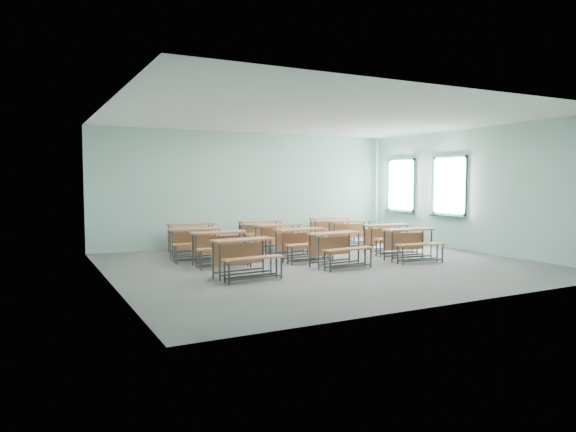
% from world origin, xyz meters
% --- Properties ---
extents(room, '(9.04, 8.04, 3.24)m').
position_xyz_m(room, '(0.08, 0.03, 1.60)').
color(room, gray).
rests_on(room, ground).
extents(desk_unit_r0c0, '(1.22, 0.86, 0.73)m').
position_xyz_m(desk_unit_r0c0, '(-2.15, -0.64, 0.49)').
color(desk_unit_r0c0, '#B46A41').
rests_on(desk_unit_r0c0, ground).
extents(desk_unit_r0c1, '(1.23, 0.88, 0.73)m').
position_xyz_m(desk_unit_r0c1, '(0.08, -0.41, 0.49)').
color(desk_unit_r0c1, '#B46A41').
rests_on(desk_unit_r0c1, ground).
extents(desk_unit_r0c2, '(1.24, 0.89, 0.73)m').
position_xyz_m(desk_unit_r0c2, '(2.02, -0.49, 0.49)').
color(desk_unit_r0c2, '#B46A41').
rests_on(desk_unit_r0c2, ground).
extents(desk_unit_r1c0, '(1.22, 0.86, 0.73)m').
position_xyz_m(desk_unit_r1c0, '(-2.09, 0.89, 0.49)').
color(desk_unit_r1c0, '#B46A41').
rests_on(desk_unit_r1c0, ground).
extents(desk_unit_r1c1, '(1.20, 0.83, 0.73)m').
position_xyz_m(desk_unit_r1c1, '(-0.19, 0.66, 0.49)').
color(desk_unit_r1c1, '#B46A41').
rests_on(desk_unit_r1c1, ground).
extents(desk_unit_r1c2, '(1.22, 0.86, 0.73)m').
position_xyz_m(desk_unit_r1c2, '(2.28, 0.65, 0.49)').
color(desk_unit_r1c2, '#B46A41').
rests_on(desk_unit_r1c2, ground).
extents(desk_unit_r2c0, '(1.23, 0.87, 0.73)m').
position_xyz_m(desk_unit_r2c0, '(-2.33, 1.87, 0.49)').
color(desk_unit_r2c0, '#B46A41').
rests_on(desk_unit_r2c0, ground).
extents(desk_unit_r2c1, '(1.20, 0.83, 0.73)m').
position_xyz_m(desk_unit_r2c1, '(-0.13, 1.92, 0.49)').
color(desk_unit_r2c1, '#B46A41').
rests_on(desk_unit_r2c1, ground).
extents(desk_unit_r2c2, '(1.27, 0.93, 0.73)m').
position_xyz_m(desk_unit_r2c2, '(2.21, 2.18, 0.49)').
color(desk_unit_r2c2, '#B46A41').
rests_on(desk_unit_r2c2, ground).
extents(desk_unit_r3c0, '(1.20, 0.82, 0.73)m').
position_xyz_m(desk_unit_r3c0, '(-2.01, 3.24, 0.49)').
color(desk_unit_r3c0, '#B46A41').
rests_on(desk_unit_r3c0, ground).
extents(desk_unit_r3c1, '(1.22, 0.86, 0.73)m').
position_xyz_m(desk_unit_r3c1, '(-0.06, 3.20, 0.49)').
color(desk_unit_r3c1, '#B46A41').
rests_on(desk_unit_r3c1, ground).
extents(desk_unit_r3c2, '(1.25, 0.91, 0.73)m').
position_xyz_m(desk_unit_r3c2, '(2.25, 3.30, 0.49)').
color(desk_unit_r3c2, '#B46A41').
rests_on(desk_unit_r3c2, ground).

